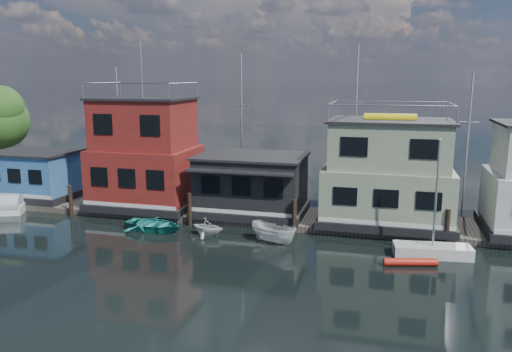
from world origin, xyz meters
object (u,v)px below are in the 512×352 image
(houseboat_dark, at_px, (252,184))
(red_kayak, at_px, (410,262))
(dinghy_white, at_px, (207,226))
(dinghy_teal, at_px, (154,224))
(houseboat_green, at_px, (387,174))
(motorboat, at_px, (274,233))
(houseboat_red, at_px, (145,155))
(day_sailer, at_px, (432,250))
(houseboat_blue, at_px, (35,175))

(houseboat_dark, distance_m, red_kayak, 12.48)
(dinghy_white, bearing_deg, red_kayak, -90.02)
(houseboat_dark, distance_m, dinghy_teal, 7.19)
(houseboat_green, relative_size, motorboat, 2.57)
(houseboat_red, distance_m, houseboat_dark, 8.18)
(day_sailer, bearing_deg, dinghy_teal, 171.71)
(houseboat_green, height_order, day_sailer, houseboat_green)
(houseboat_red, height_order, houseboat_green, houseboat_red)
(motorboat, bearing_deg, dinghy_teal, 113.64)
(houseboat_blue, height_order, houseboat_red, houseboat_red)
(red_kayak, bearing_deg, day_sailer, 41.73)
(houseboat_dark, bearing_deg, dinghy_teal, -140.08)
(dinghy_teal, relative_size, dinghy_white, 1.78)
(houseboat_dark, bearing_deg, day_sailer, -22.62)
(houseboat_red, height_order, dinghy_white, houseboat_red)
(houseboat_dark, distance_m, motorboat, 5.90)
(houseboat_dark, xyz_separation_m, red_kayak, (10.38, -6.57, -2.21))
(day_sailer, bearing_deg, houseboat_green, 111.04)
(houseboat_green, distance_m, red_kayak, 7.51)
(motorboat, height_order, red_kayak, motorboat)
(red_kayak, height_order, dinghy_white, dinghy_white)
(houseboat_red, bearing_deg, day_sailer, -13.89)
(houseboat_red, height_order, houseboat_dark, houseboat_red)
(dinghy_teal, height_order, day_sailer, day_sailer)
(day_sailer, bearing_deg, houseboat_blue, 163.59)
(red_kayak, bearing_deg, houseboat_blue, 152.83)
(houseboat_red, xyz_separation_m, houseboat_dark, (8.00, -0.02, -1.69))
(dinghy_white, bearing_deg, houseboat_red, 64.39)
(houseboat_green, bearing_deg, red_kayak, -78.18)
(houseboat_blue, height_order, day_sailer, day_sailer)
(houseboat_red, distance_m, day_sailer, 20.50)
(houseboat_dark, relative_size, dinghy_white, 3.38)
(houseboat_dark, bearing_deg, houseboat_red, 179.86)
(houseboat_red, height_order, day_sailer, houseboat_red)
(houseboat_dark, height_order, day_sailer, day_sailer)
(motorboat, xyz_separation_m, red_kayak, (7.68, -1.63, -0.43))
(houseboat_red, height_order, motorboat, houseboat_red)
(houseboat_dark, height_order, dinghy_teal, houseboat_dark)
(dinghy_white, bearing_deg, day_sailer, -81.66)
(houseboat_green, bearing_deg, day_sailer, -62.00)
(houseboat_red, height_order, red_kayak, houseboat_red)
(houseboat_dark, bearing_deg, houseboat_green, 0.12)
(motorboat, relative_size, dinghy_teal, 0.84)
(houseboat_green, height_order, dinghy_white, houseboat_green)
(houseboat_dark, xyz_separation_m, day_sailer, (11.57, -4.82, -2.02))
(houseboat_blue, distance_m, houseboat_red, 9.69)
(houseboat_green, distance_m, dinghy_teal, 15.30)
(houseboat_green, relative_size, dinghy_teal, 2.15)
(dinghy_white, bearing_deg, houseboat_dark, -10.44)
(motorboat, distance_m, dinghy_teal, 8.02)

